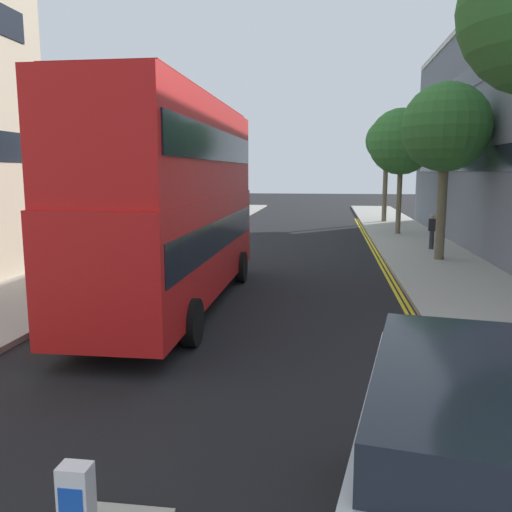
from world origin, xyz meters
name	(u,v)px	position (x,y,z in m)	size (l,w,h in m)	color
sidewalk_right	(468,290)	(6.50, 16.00, 0.07)	(4.00, 80.00, 0.14)	#ADA89E
sidewalk_left	(75,278)	(-6.50, 16.00, 0.07)	(4.00, 80.00, 0.14)	#ADA89E
kerb_line_outer	(408,305)	(4.40, 14.00, 0.00)	(0.10, 56.00, 0.01)	yellow
kerb_line_inner	(402,305)	(4.24, 14.00, 0.00)	(0.10, 56.00, 0.01)	yellow
double_decker_bus_away	(176,197)	(-1.99, 13.15, 3.03)	(2.85, 10.83, 5.64)	red
taxi_minivan	(478,504)	(3.36, 3.25, 1.07)	(2.67, 5.06, 2.12)	silver
pedestrian_far	(432,231)	(6.92, 24.43, 0.99)	(0.34, 0.22, 1.62)	#2D2D38
street_tree_mid	(446,128)	(6.70, 21.54, 5.42)	(3.52, 3.52, 7.08)	#6B6047
street_tree_far	(401,142)	(6.15, 30.58, 5.38)	(3.74, 3.74, 7.14)	#6B6047
street_tree_distant	(387,142)	(6.15, 38.47, 5.83)	(3.01, 3.01, 7.26)	#6B6047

